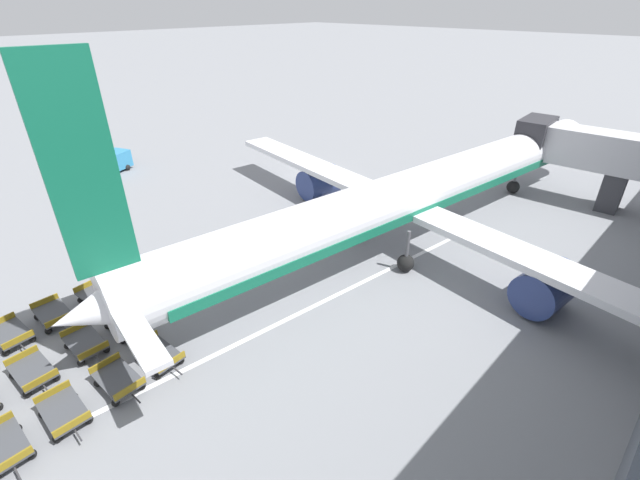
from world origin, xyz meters
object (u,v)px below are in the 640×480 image
at_px(baggage_dolly_row_mid_a_col_b, 33,372).
at_px(baggage_dolly_row_far_col_a, 97,296).
at_px(baggage_dolly_row_mid_a_col_a, 11,334).
at_px(baggage_dolly_row_mid_b_col_c, 118,380).
at_px(service_van, 106,164).
at_px(airplane, 416,194).
at_px(baggage_dolly_row_near_col_c, 4,447).
at_px(baggage_dolly_row_far_col_b, 125,323).
at_px(baggage_dolly_row_mid_b_col_b, 86,343).
at_px(baggage_dolly_row_far_col_c, 159,355).
at_px(baggage_dolly_row_mid_b_col_a, 53,314).
at_px(baggage_dolly_row_mid_a_col_c, 64,412).

bearing_deg(baggage_dolly_row_mid_a_col_b, baggage_dolly_row_far_col_a, 131.00).
height_order(baggage_dolly_row_mid_a_col_a, baggage_dolly_row_mid_b_col_c, same).
xyz_separation_m(service_van, baggage_dolly_row_mid_a_col_b, (25.06, -13.59, -0.62)).
relative_size(airplane, baggage_dolly_row_mid_a_col_b, 14.67).
bearing_deg(baggage_dolly_row_near_col_c, baggage_dolly_row_mid_a_col_b, 151.04).
height_order(baggage_dolly_row_mid_a_col_b, baggage_dolly_row_far_col_b, same).
height_order(baggage_dolly_row_mid_b_col_b, baggage_dolly_row_far_col_b, same).
bearing_deg(baggage_dolly_row_far_col_a, baggage_dolly_row_near_col_c, -40.85).
relative_size(baggage_dolly_row_mid_b_col_b, baggage_dolly_row_far_col_c, 0.99).
distance_m(baggage_dolly_row_mid_b_col_a, baggage_dolly_row_mid_b_col_c, 7.23).
distance_m(baggage_dolly_row_far_col_a, baggage_dolly_row_far_col_b, 3.51).
distance_m(baggage_dolly_row_mid_b_col_c, baggage_dolly_row_far_col_a, 7.38).
relative_size(baggage_dolly_row_mid_a_col_a, baggage_dolly_row_far_col_a, 1.00).
height_order(baggage_dolly_row_near_col_c, baggage_dolly_row_mid_a_col_b, same).
distance_m(airplane, baggage_dolly_row_mid_a_col_a, 25.60).
bearing_deg(baggage_dolly_row_mid_a_col_a, baggage_dolly_row_mid_b_col_a, 95.26).
bearing_deg(baggage_dolly_row_far_col_b, service_van, 159.86).
bearing_deg(baggage_dolly_row_far_col_c, baggage_dolly_row_mid_b_col_c, -85.80).
relative_size(baggage_dolly_row_mid_b_col_a, baggage_dolly_row_far_col_a, 0.98).
relative_size(baggage_dolly_row_mid_b_col_a, baggage_dolly_row_mid_b_col_c, 0.99).
bearing_deg(baggage_dolly_row_mid_b_col_c, baggage_dolly_row_far_col_b, 152.09).
xyz_separation_m(baggage_dolly_row_mid_b_col_a, baggage_dolly_row_far_col_c, (7.06, 2.57, 0.00)).
relative_size(service_van, baggage_dolly_row_mid_b_col_a, 1.73).
bearing_deg(baggage_dolly_row_far_col_b, baggage_dolly_row_mid_a_col_b, -85.94).
bearing_deg(baggage_dolly_row_near_col_c, baggage_dolly_row_mid_b_col_c, 92.30).
height_order(baggage_dolly_row_mid_a_col_a, baggage_dolly_row_mid_b_col_b, same).
xyz_separation_m(airplane, baggage_dolly_row_near_col_c, (-1.36, -25.83, -3.11)).
bearing_deg(baggage_dolly_row_near_col_c, airplane, 86.98).
height_order(airplane, baggage_dolly_row_mid_a_col_a, airplane).
distance_m(service_van, baggage_dolly_row_mid_a_col_c, 31.46).
xyz_separation_m(baggage_dolly_row_near_col_c, baggage_dolly_row_mid_b_col_a, (-7.39, 4.01, 0.00)).
bearing_deg(baggage_dolly_row_mid_b_col_b, baggage_dolly_row_near_col_c, -49.55).
height_order(baggage_dolly_row_mid_b_col_a, baggage_dolly_row_far_col_c, same).
distance_m(baggage_dolly_row_mid_b_col_a, baggage_dolly_row_far_col_b, 4.33).
bearing_deg(baggage_dolly_row_mid_b_col_a, baggage_dolly_row_near_col_c, -28.45).
bearing_deg(airplane, baggage_dolly_row_mid_a_col_a, -109.70).
height_order(service_van, baggage_dolly_row_mid_a_col_b, service_van).
height_order(baggage_dolly_row_mid_a_col_c, baggage_dolly_row_mid_b_col_b, same).
distance_m(baggage_dolly_row_near_col_c, baggage_dolly_row_mid_b_col_c, 4.54).
bearing_deg(baggage_dolly_row_far_col_b, baggage_dolly_row_mid_b_col_c, -27.91).
bearing_deg(baggage_dolly_row_mid_a_col_b, baggage_dolly_row_mid_b_col_c, 37.89).
bearing_deg(baggage_dolly_row_mid_b_col_c, baggage_dolly_row_mid_a_col_c, -87.65).
bearing_deg(baggage_dolly_row_mid_b_col_c, baggage_dolly_row_far_col_c, 94.20).
relative_size(baggage_dolly_row_near_col_c, baggage_dolly_row_mid_a_col_a, 0.99).
xyz_separation_m(baggage_dolly_row_mid_b_col_a, baggage_dolly_row_far_col_b, (3.56, 2.46, 0.00)).
relative_size(baggage_dolly_row_near_col_c, baggage_dolly_row_mid_a_col_c, 1.01).
xyz_separation_m(baggage_dolly_row_mid_a_col_c, baggage_dolly_row_far_col_a, (-7.25, 4.16, 0.00)).
height_order(baggage_dolly_row_near_col_c, baggage_dolly_row_far_col_a, same).
height_order(baggage_dolly_row_mid_b_col_b, baggage_dolly_row_mid_b_col_c, same).
bearing_deg(baggage_dolly_row_mid_b_col_a, airplane, 68.14).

